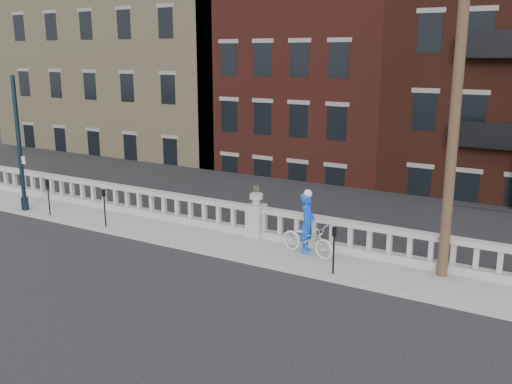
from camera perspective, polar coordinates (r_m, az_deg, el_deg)
ground at (r=16.22m, az=-7.21°, el=-8.64°), size 120.00×120.00×0.00m
sidewalk at (r=18.48m, az=-1.48°, el=-5.44°), size 32.00×2.20×0.15m
balustrade at (r=19.08m, az=0.03°, el=-3.03°), size 28.00×0.34×1.03m
planter_pedestal at (r=19.03m, az=0.03°, el=-2.48°), size 0.55×0.55×1.76m
lower_level at (r=36.06m, az=16.70°, el=7.56°), size 80.00×44.00×20.80m
utility_pole at (r=15.69m, az=19.46°, el=9.65°), size 1.60×0.28×10.00m
streetlight_pole at (r=23.75m, az=-22.49°, el=3.16°), size 0.40×0.28×5.20m
parking_meter_a at (r=24.03m, az=-22.33°, el=0.31°), size 0.10×0.09×1.36m
parking_meter_b at (r=22.87m, az=-20.06°, el=-0.13°), size 0.10×0.09×1.36m
parking_meter_c at (r=20.74m, az=-14.93°, el=-1.12°), size 0.10×0.09×1.36m
parking_meter_d at (r=15.91m, az=7.79°, el=-5.28°), size 0.10×0.09×1.36m
bicycle at (r=17.44m, az=5.19°, el=-4.72°), size 1.96×1.01×0.98m
cyclist at (r=17.53m, az=5.15°, el=-3.09°), size 0.59×0.76×1.88m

